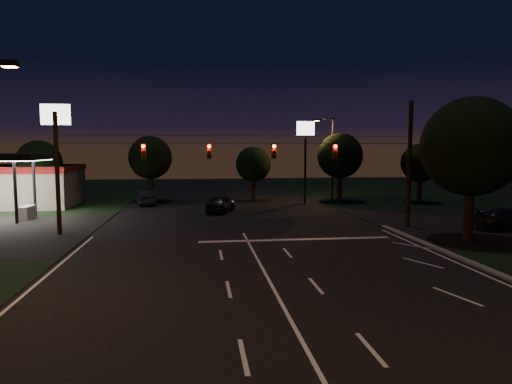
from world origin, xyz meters
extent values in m
plane|color=black|center=(0.00, 0.00, 0.00)|extent=(140.00, 140.00, 0.00)
cube|color=black|center=(20.00, 16.00, 0.00)|extent=(20.00, 16.00, 0.02)
cube|color=silver|center=(3.00, 11.50, 0.01)|extent=(12.00, 0.50, 0.01)
cylinder|color=black|center=(12.00, 15.00, 0.00)|extent=(0.30, 0.30, 9.00)
cylinder|color=black|center=(-12.00, 15.00, 0.00)|extent=(0.28, 0.28, 8.00)
cylinder|color=black|center=(0.00, 15.00, 6.00)|extent=(24.00, 0.03, 0.03)
cylinder|color=black|center=(0.00, 15.00, 6.50)|extent=(24.00, 0.02, 0.02)
cube|color=#3F3307|center=(-6.50, 15.00, 5.45)|extent=(0.32, 0.26, 1.00)
sphere|color=#FF0705|center=(-6.50, 14.84, 5.78)|extent=(0.22, 0.22, 0.22)
sphere|color=black|center=(-6.50, 14.84, 5.45)|extent=(0.20, 0.20, 0.20)
sphere|color=black|center=(-6.50, 14.84, 5.12)|extent=(0.20, 0.20, 0.20)
cube|color=#3F3307|center=(-2.20, 15.00, 5.45)|extent=(0.32, 0.26, 1.00)
sphere|color=#FF0705|center=(-2.20, 14.84, 5.78)|extent=(0.22, 0.22, 0.22)
sphere|color=black|center=(-2.20, 14.84, 5.45)|extent=(0.20, 0.20, 0.20)
sphere|color=black|center=(-2.20, 14.84, 5.12)|extent=(0.20, 0.20, 0.20)
cube|color=#3F3307|center=(2.20, 15.00, 5.45)|extent=(0.32, 0.26, 1.00)
sphere|color=#FF0705|center=(2.20, 14.84, 5.78)|extent=(0.22, 0.22, 0.22)
sphere|color=black|center=(2.20, 14.84, 5.45)|extent=(0.20, 0.20, 0.20)
sphere|color=black|center=(2.20, 14.84, 5.12)|extent=(0.20, 0.20, 0.20)
cube|color=#3F3307|center=(6.50, 15.00, 5.45)|extent=(0.32, 0.26, 1.00)
sphere|color=#FF0705|center=(6.50, 14.84, 5.78)|extent=(0.22, 0.22, 0.22)
sphere|color=black|center=(6.50, 14.84, 5.45)|extent=(0.20, 0.20, 0.20)
sphere|color=black|center=(6.50, 14.84, 5.12)|extent=(0.20, 0.20, 0.20)
cube|color=gray|center=(-22.00, 31.00, 2.00)|extent=(14.00, 8.00, 4.00)
cube|color=gray|center=(-16.50, 22.00, 0.55)|extent=(0.80, 2.00, 1.10)
cylinder|color=black|center=(-16.50, 20.00, 2.40)|extent=(0.24, 0.24, 4.80)
cylinder|color=black|center=(-16.50, 24.00, 2.40)|extent=(0.24, 0.24, 4.80)
cylinder|color=black|center=(-14.00, 22.00, 3.75)|extent=(0.24, 0.24, 7.50)
cube|color=white|center=(-14.00, 22.00, 8.30)|extent=(2.20, 0.30, 1.60)
cylinder|color=black|center=(8.00, 30.00, 3.50)|extent=(0.24, 0.24, 7.00)
cube|color=white|center=(8.00, 30.00, 7.70)|extent=(1.80, 0.30, 1.40)
cube|color=black|center=(-9.70, 2.00, 8.70)|extent=(0.60, 0.35, 0.22)
cube|color=orange|center=(-9.70, 2.00, 8.58)|extent=(0.45, 0.25, 0.04)
cylinder|color=black|center=(11.50, 32.00, 4.50)|extent=(0.20, 0.20, 9.00)
cylinder|color=black|center=(10.60, 32.00, 8.80)|extent=(1.80, 0.12, 0.12)
cube|color=black|center=(9.70, 32.00, 8.70)|extent=(0.60, 0.35, 0.22)
cube|color=orange|center=(9.70, 32.00, 8.58)|extent=(0.45, 0.25, 0.04)
cylinder|color=black|center=(13.50, 10.00, 2.00)|extent=(0.60, 0.60, 4.00)
sphere|color=black|center=(13.50, 10.00, 5.76)|extent=(6.00, 6.00, 6.00)
sphere|color=black|center=(14.10, 10.45, 5.58)|extent=(4.50, 4.50, 4.50)
sphere|color=black|center=(12.90, 10.30, 5.62)|extent=(4.20, 4.20, 4.20)
cylinder|color=black|center=(-18.00, 30.00, 1.50)|extent=(0.49, 0.49, 3.00)
sphere|color=black|center=(-18.00, 30.00, 4.32)|extent=(4.20, 4.20, 4.20)
sphere|color=black|center=(-17.58, 30.32, 4.19)|extent=(3.15, 3.15, 3.15)
sphere|color=black|center=(-18.42, 30.21, 4.23)|extent=(2.94, 2.94, 2.94)
cylinder|color=black|center=(-8.00, 34.00, 1.62)|extent=(0.52, 0.52, 3.25)
sphere|color=black|center=(-8.00, 34.00, 4.68)|extent=(4.60, 4.60, 4.60)
sphere|color=black|center=(-7.54, 34.34, 4.54)|extent=(3.45, 3.45, 3.45)
sphere|color=black|center=(-8.46, 34.23, 4.58)|extent=(3.22, 3.22, 3.22)
cylinder|color=black|center=(3.00, 33.00, 1.38)|extent=(0.47, 0.47, 2.75)
sphere|color=black|center=(3.00, 33.00, 3.96)|extent=(3.80, 3.80, 3.80)
sphere|color=black|center=(3.38, 33.28, 3.85)|extent=(2.85, 2.85, 2.85)
sphere|color=black|center=(2.62, 33.19, 3.87)|extent=(2.66, 2.66, 2.66)
cylinder|color=black|center=(12.00, 31.00, 1.70)|extent=(0.53, 0.53, 3.40)
sphere|color=black|center=(12.00, 31.00, 4.90)|extent=(4.80, 4.80, 4.80)
sphere|color=black|center=(12.48, 31.36, 4.75)|extent=(3.60, 3.60, 3.60)
sphere|color=black|center=(11.52, 31.24, 4.79)|extent=(3.36, 3.36, 3.36)
cylinder|color=black|center=(20.00, 29.00, 1.45)|extent=(0.48, 0.48, 2.90)
sphere|color=black|center=(20.00, 29.00, 4.18)|extent=(4.00, 4.00, 4.00)
sphere|color=black|center=(20.40, 29.30, 4.06)|extent=(3.00, 3.00, 3.00)
sphere|color=black|center=(19.60, 29.20, 4.09)|extent=(2.80, 2.80, 2.80)
imported|color=black|center=(-1.00, 24.24, 0.77)|extent=(3.10, 4.86, 1.54)
imported|color=black|center=(-8.19, 30.64, 0.77)|extent=(2.60, 4.92, 1.54)
camera|label=1|loc=(-2.98, -15.85, 5.63)|focal=32.00mm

